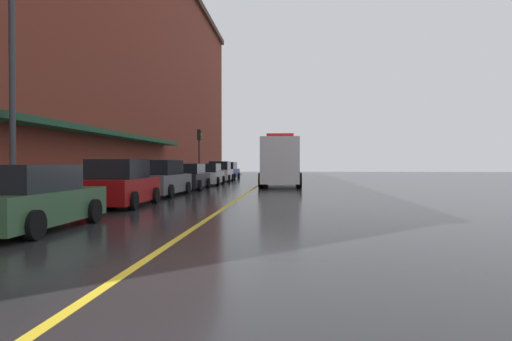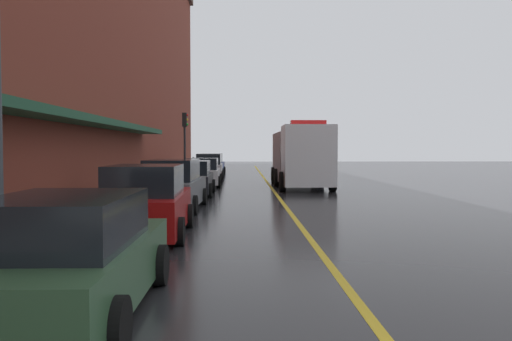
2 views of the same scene
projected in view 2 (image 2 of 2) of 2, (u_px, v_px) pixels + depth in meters
ground_plane at (271, 188)px, 28.11m from camera, size 112.00×112.00×0.00m
sidewalk_left at (157, 187)px, 27.93m from camera, size 2.40×70.00×0.15m
lane_center_stripe at (271, 188)px, 28.10m from camera, size 0.16×70.00×0.01m
brick_building_left at (24, 6)px, 26.34m from camera, size 11.80×64.00×18.81m
parked_car_0 at (68, 259)px, 6.61m from camera, size 2.09×4.52×1.57m
parked_car_1 at (146, 203)px, 12.62m from camera, size 2.13×4.33×1.75m
parked_car_2 at (173, 186)px, 18.12m from camera, size 2.14×4.90×1.76m
parked_car_3 at (192, 179)px, 23.80m from camera, size 1.99×4.63×1.59m
parked_car_4 at (203, 173)px, 29.52m from camera, size 2.17×4.64×1.60m
parked_car_5 at (209, 168)px, 35.64m from camera, size 2.08×4.17×1.79m
parked_car_6 at (212, 165)px, 41.22m from camera, size 2.13×4.63×1.75m
box_truck at (300, 157)px, 28.81m from camera, size 2.85×9.05×3.54m
parking_meter_0 at (181, 166)px, 31.56m from camera, size 0.14×0.18×1.33m
parking_meter_1 at (193, 163)px, 39.83m from camera, size 0.14×0.18×1.33m
traffic_light_near at (185, 133)px, 33.27m from camera, size 0.38×0.36×4.30m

